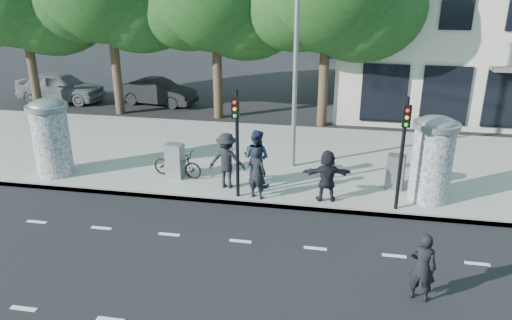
% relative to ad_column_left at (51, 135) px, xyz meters
% --- Properties ---
extents(ground, '(120.00, 120.00, 0.00)m').
position_rel_ad_column_left_xyz_m(ground, '(7.20, -4.50, -1.54)').
color(ground, black).
rests_on(ground, ground).
extents(sidewalk, '(40.00, 8.00, 0.15)m').
position_rel_ad_column_left_xyz_m(sidewalk, '(7.20, 3.00, -1.46)').
color(sidewalk, gray).
rests_on(sidewalk, ground).
extents(curb, '(40.00, 0.10, 0.16)m').
position_rel_ad_column_left_xyz_m(curb, '(7.20, -0.95, -1.46)').
color(curb, slate).
rests_on(curb, ground).
extents(lane_dash_far, '(32.00, 0.12, 0.01)m').
position_rel_ad_column_left_xyz_m(lane_dash_far, '(7.20, -3.10, -1.53)').
color(lane_dash_far, silver).
rests_on(lane_dash_far, ground).
extents(ad_column_left, '(1.36, 1.36, 2.65)m').
position_rel_ad_column_left_xyz_m(ad_column_left, '(0.00, 0.00, 0.00)').
color(ad_column_left, beige).
rests_on(ad_column_left, sidewalk).
extents(ad_column_right, '(1.36, 1.36, 2.65)m').
position_rel_ad_column_left_xyz_m(ad_column_right, '(12.40, 0.20, 0.00)').
color(ad_column_right, beige).
rests_on(ad_column_right, sidewalk).
extents(traffic_pole_near, '(0.22, 0.31, 3.40)m').
position_rel_ad_column_left_xyz_m(traffic_pole_near, '(6.60, -0.71, 0.69)').
color(traffic_pole_near, black).
rests_on(traffic_pole_near, sidewalk).
extents(traffic_pole_far, '(0.22, 0.31, 3.40)m').
position_rel_ad_column_left_xyz_m(traffic_pole_far, '(11.40, -0.71, 0.69)').
color(traffic_pole_far, black).
rests_on(traffic_pole_far, sidewalk).
extents(street_lamp, '(0.25, 0.93, 8.00)m').
position_rel_ad_column_left_xyz_m(street_lamp, '(8.00, 2.13, 3.26)').
color(street_lamp, slate).
rests_on(street_lamp, sidewalk).
extents(ped_b, '(0.70, 0.57, 1.66)m').
position_rel_ad_column_left_xyz_m(ped_b, '(7.20, -0.65, -0.56)').
color(ped_b, black).
rests_on(ped_b, sidewalk).
extents(ped_c, '(1.11, 0.98, 1.90)m').
position_rel_ad_column_left_xyz_m(ped_c, '(7.01, 0.29, -0.44)').
color(ped_c, '#1B2845').
rests_on(ped_c, sidewalk).
extents(ped_d, '(1.21, 0.73, 1.83)m').
position_rel_ad_column_left_xyz_m(ped_d, '(6.10, -0.02, -0.47)').
color(ped_d, black).
rests_on(ped_d, sidewalk).
extents(ped_f, '(1.56, 0.75, 1.62)m').
position_rel_ad_column_left_xyz_m(ped_f, '(9.32, -0.44, -0.58)').
color(ped_f, black).
rests_on(ped_f, sidewalk).
extents(man_road, '(0.67, 0.51, 1.63)m').
position_rel_ad_column_left_xyz_m(man_road, '(11.59, -4.79, -0.72)').
color(man_road, black).
rests_on(man_road, ground).
extents(bicycle, '(0.88, 1.84, 0.93)m').
position_rel_ad_column_left_xyz_m(bicycle, '(4.24, 0.50, -0.92)').
color(bicycle, black).
rests_on(bicycle, sidewalk).
extents(cabinet_left, '(0.63, 0.51, 1.20)m').
position_rel_ad_column_left_xyz_m(cabinet_left, '(4.20, 0.43, -0.79)').
color(cabinet_left, gray).
rests_on(cabinet_left, sidewalk).
extents(cabinet_right, '(0.62, 0.51, 1.14)m').
position_rel_ad_column_left_xyz_m(cabinet_right, '(11.45, 0.85, -0.82)').
color(cabinet_right, '#5E6062').
rests_on(cabinet_right, sidewalk).
extents(car_left, '(2.02, 4.73, 1.59)m').
position_rel_ad_column_left_xyz_m(car_left, '(-5.47, 9.70, -0.74)').
color(car_left, slate).
rests_on(car_left, ground).
extents(car_mid, '(2.03, 4.26, 1.35)m').
position_rel_ad_column_left_xyz_m(car_mid, '(-0.06, 10.03, -0.86)').
color(car_mid, black).
rests_on(car_mid, ground).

